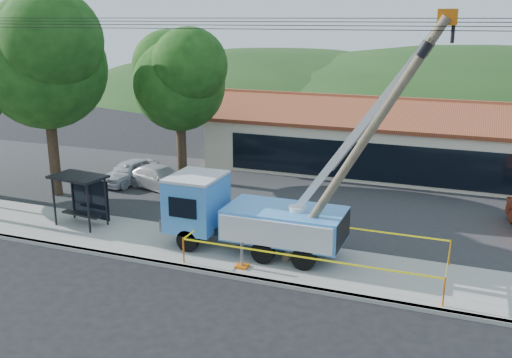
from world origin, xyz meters
The scene contains 15 objects.
ground centered at (0.00, 0.00, 0.00)m, with size 120.00×120.00×0.00m, color black.
curb centered at (0.00, 2.10, 0.07)m, with size 60.00×0.25×0.15m, color #99968F.
sidewalk centered at (0.00, 4.00, 0.07)m, with size 60.00×4.00×0.15m, color #99968F.
parking_lot centered at (0.00, 12.00, 0.05)m, with size 60.00×12.00×0.10m, color #28282B.
strip_mall centered at (4.00, 19.98, 1.88)m, with size 22.50×8.53×4.67m.
tree_west_near centered at (-12.00, 8.00, 7.52)m, with size 7.56×6.72×10.80m.
tree_lot centered at (-7.00, 13.00, 6.21)m, with size 6.30×5.60×8.94m.
hill_west centered at (-15.00, 55.00, 0.00)m, with size 78.40×56.00×28.00m, color #173914.
hill_center centered at (10.00, 55.00, 0.00)m, with size 89.60×64.00×32.00m, color #173914.
utility_truck centered at (0.65, 4.55, 1.76)m, with size 10.86×3.95×9.50m.
leaning_pole centered at (5.24, 4.02, 5.23)m, with size 5.61×1.80×9.40m.
bus_shelter centered at (-7.63, 4.59, 1.88)m, with size 2.61×1.79×2.37m.
caution_tape centered at (3.57, 4.14, 0.90)m, with size 9.73×3.56×1.03m.
car_silver centered at (-9.52, 11.35, 0.00)m, with size 1.62×4.02×1.37m, color silver.
car_white centered at (-7.25, 10.89, 0.00)m, with size 1.79×4.42×1.28m, color silver.
Camera 1 is at (8.75, -15.75, 9.39)m, focal length 40.00 mm.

